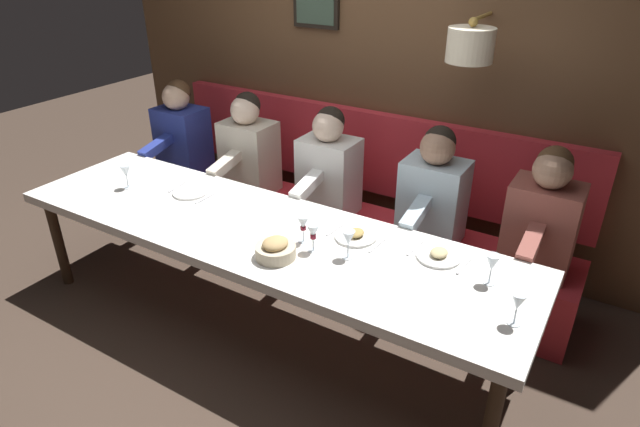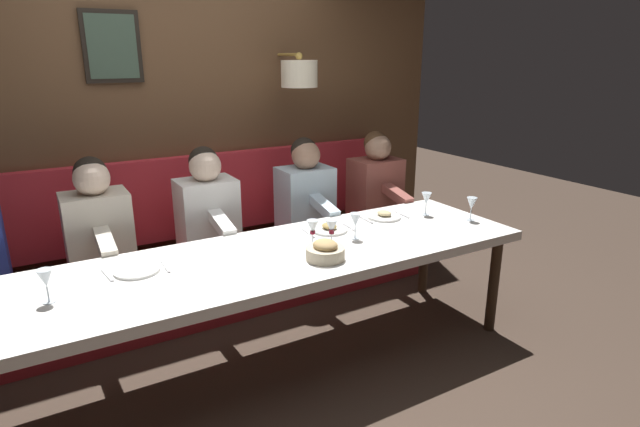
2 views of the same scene
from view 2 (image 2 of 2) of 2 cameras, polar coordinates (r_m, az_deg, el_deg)
name	(u,v)px [view 2 (image 2 of 2)]	position (r m, az deg, el deg)	size (l,w,h in m)	color
ground_plane	(268,368)	(3.30, -5.77, -16.73)	(12.00, 12.00, 0.00)	#423328
dining_table	(265,265)	(2.98, -6.16, -5.74)	(0.90, 3.27, 0.74)	white
banquette_bench	(217,282)	(3.92, -11.37, -7.44)	(0.52, 3.47, 0.45)	red
back_wall_panel	(184,120)	(4.15, -14.88, 10.04)	(0.59, 4.67, 2.90)	brown
diner_nearest	(376,182)	(4.35, 6.23, 3.52)	(0.60, 0.40, 0.79)	#934C42
diner_near	(305,192)	(4.00, -1.63, 2.38)	(0.60, 0.40, 0.79)	silver
diner_middle	(207,207)	(3.70, -12.41, 0.74)	(0.60, 0.40, 0.79)	white
diner_far	(97,223)	(3.56, -23.50, -0.97)	(0.60, 0.40, 0.79)	beige
place_setting_0	(384,216)	(3.64, 7.15, -0.24)	(0.24, 0.32, 0.05)	white
place_setting_1	(329,229)	(3.35, 1.05, -1.69)	(0.24, 0.32, 0.05)	silver
place_setting_2	(137,270)	(2.90, -19.67, -5.97)	(0.24, 0.32, 0.01)	white
wine_glass_0	(312,228)	(3.05, -0.86, -1.60)	(0.07, 0.07, 0.16)	silver
wine_glass_1	(355,221)	(3.18, 3.95, -0.81)	(0.07, 0.07, 0.16)	silver
wine_glass_2	(426,199)	(3.73, 11.74, 1.58)	(0.07, 0.07, 0.16)	silver
wine_glass_3	(472,204)	(3.68, 16.49, 1.01)	(0.07, 0.07, 0.16)	silver
wine_glass_4	(45,279)	(2.68, -28.20, -6.44)	(0.07, 0.07, 0.16)	silver
wine_glass_5	(332,228)	(3.05, 1.29, -1.60)	(0.07, 0.07, 0.16)	silver
bread_bowl	(325,251)	(2.88, 0.59, -4.20)	(0.22, 0.22, 0.12)	beige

